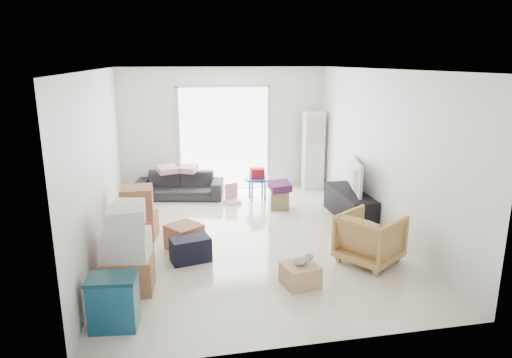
{
  "coord_description": "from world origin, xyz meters",
  "views": [
    {
      "loc": [
        -1.25,
        -6.93,
        2.84
      ],
      "look_at": [
        0.16,
        0.2,
        0.94
      ],
      "focal_mm": 32.0,
      "sensor_mm": 36.0,
      "label": 1
    }
  ],
  "objects_px": {
    "ac_tower": "(313,151)",
    "kids_table": "(257,177)",
    "armchair": "(370,236)",
    "ottoman": "(280,200)",
    "tv_console": "(350,205)",
    "wood_crate": "(300,275)",
    "television": "(351,188)",
    "sofa": "(179,181)",
    "storage_bins": "(114,302)"
  },
  "relations": [
    {
      "from": "television",
      "to": "storage_bins",
      "type": "relative_size",
      "value": 1.65
    },
    {
      "from": "sofa",
      "to": "kids_table",
      "type": "relative_size",
      "value": 2.72
    },
    {
      "from": "armchair",
      "to": "ottoman",
      "type": "xyz_separation_m",
      "value": [
        -0.67,
        2.62,
        -0.22
      ]
    },
    {
      "from": "tv_console",
      "to": "sofa",
      "type": "distance_m",
      "value": 3.59
    },
    {
      "from": "sofa",
      "to": "kids_table",
      "type": "xyz_separation_m",
      "value": [
        1.59,
        -0.46,
        0.13
      ]
    },
    {
      "from": "ac_tower",
      "to": "ottoman",
      "type": "bearing_deg",
      "value": -130.05
    },
    {
      "from": "tv_console",
      "to": "storage_bins",
      "type": "height_order",
      "value": "storage_bins"
    },
    {
      "from": "armchair",
      "to": "ottoman",
      "type": "height_order",
      "value": "armchair"
    },
    {
      "from": "ac_tower",
      "to": "ottoman",
      "type": "height_order",
      "value": "ac_tower"
    },
    {
      "from": "ac_tower",
      "to": "television",
      "type": "xyz_separation_m",
      "value": [
        0.05,
        -2.06,
        -0.3
      ]
    },
    {
      "from": "tv_console",
      "to": "kids_table",
      "type": "xyz_separation_m",
      "value": [
        -1.45,
        1.46,
        0.23
      ]
    },
    {
      "from": "storage_bins",
      "to": "sofa",
      "type": "bearing_deg",
      "value": 79.73
    },
    {
      "from": "ac_tower",
      "to": "television",
      "type": "bearing_deg",
      "value": -88.61
    },
    {
      "from": "tv_console",
      "to": "sofa",
      "type": "relative_size",
      "value": 0.84
    },
    {
      "from": "tv_console",
      "to": "kids_table",
      "type": "relative_size",
      "value": 2.28
    },
    {
      "from": "television",
      "to": "storage_bins",
      "type": "height_order",
      "value": "television"
    },
    {
      "from": "kids_table",
      "to": "storage_bins",
      "type": "bearing_deg",
      "value": -119.57
    },
    {
      "from": "armchair",
      "to": "sofa",
      "type": "bearing_deg",
      "value": 0.16
    },
    {
      "from": "armchair",
      "to": "storage_bins",
      "type": "xyz_separation_m",
      "value": [
        -3.44,
        -1.03,
        -0.1
      ]
    },
    {
      "from": "wood_crate",
      "to": "tv_console",
      "type": "bearing_deg",
      "value": 54.91
    },
    {
      "from": "armchair",
      "to": "wood_crate",
      "type": "xyz_separation_m",
      "value": [
        -1.18,
        -0.49,
        -0.26
      ]
    },
    {
      "from": "ac_tower",
      "to": "television",
      "type": "height_order",
      "value": "ac_tower"
    },
    {
      "from": "sofa",
      "to": "wood_crate",
      "type": "height_order",
      "value": "sofa"
    },
    {
      "from": "ac_tower",
      "to": "wood_crate",
      "type": "relative_size",
      "value": 4.12
    },
    {
      "from": "armchair",
      "to": "storage_bins",
      "type": "distance_m",
      "value": 3.6
    },
    {
      "from": "storage_bins",
      "to": "kids_table",
      "type": "relative_size",
      "value": 0.9
    },
    {
      "from": "sofa",
      "to": "ottoman",
      "type": "xyz_separation_m",
      "value": [
        1.91,
        -1.13,
        -0.18
      ]
    },
    {
      "from": "ac_tower",
      "to": "armchair",
      "type": "bearing_deg",
      "value": -95.93
    },
    {
      "from": "tv_console",
      "to": "television",
      "type": "bearing_deg",
      "value": 0.0
    },
    {
      "from": "kids_table",
      "to": "tv_console",
      "type": "bearing_deg",
      "value": -45.17
    },
    {
      "from": "tv_console",
      "to": "television",
      "type": "xyz_separation_m",
      "value": [
        0.0,
        0.0,
        0.32
      ]
    },
    {
      "from": "ac_tower",
      "to": "kids_table",
      "type": "bearing_deg",
      "value": -156.56
    },
    {
      "from": "tv_console",
      "to": "kids_table",
      "type": "height_order",
      "value": "kids_table"
    },
    {
      "from": "armchair",
      "to": "kids_table",
      "type": "height_order",
      "value": "armchair"
    },
    {
      "from": "tv_console",
      "to": "storage_bins",
      "type": "bearing_deg",
      "value": -143.68
    },
    {
      "from": "television",
      "to": "sofa",
      "type": "distance_m",
      "value": 3.59
    },
    {
      "from": "ottoman",
      "to": "kids_table",
      "type": "distance_m",
      "value": 0.81
    },
    {
      "from": "armchair",
      "to": "storage_bins",
      "type": "bearing_deg",
      "value": 72.26
    },
    {
      "from": "kids_table",
      "to": "television",
      "type": "bearing_deg",
      "value": -45.17
    },
    {
      "from": "tv_console",
      "to": "wood_crate",
      "type": "height_order",
      "value": "tv_console"
    },
    {
      "from": "sofa",
      "to": "television",
      "type": "bearing_deg",
      "value": -20.65
    },
    {
      "from": "television",
      "to": "sofa",
      "type": "bearing_deg",
      "value": 72.48
    },
    {
      "from": "television",
      "to": "ottoman",
      "type": "xyz_separation_m",
      "value": [
        -1.13,
        0.78,
        -0.4
      ]
    },
    {
      "from": "ac_tower",
      "to": "kids_table",
      "type": "distance_m",
      "value": 1.57
    },
    {
      "from": "tv_console",
      "to": "kids_table",
      "type": "distance_m",
      "value": 2.07
    },
    {
      "from": "ottoman",
      "to": "ac_tower",
      "type": "bearing_deg",
      "value": 49.95
    },
    {
      "from": "tv_console",
      "to": "television",
      "type": "height_order",
      "value": "television"
    },
    {
      "from": "television",
      "to": "sofa",
      "type": "xyz_separation_m",
      "value": [
        -3.03,
        1.91,
        -0.22
      ]
    },
    {
      "from": "armchair",
      "to": "storage_bins",
      "type": "relative_size",
      "value": 1.33
    },
    {
      "from": "storage_bins",
      "to": "kids_table",
      "type": "xyz_separation_m",
      "value": [
        2.45,
        4.32,
        0.18
      ]
    }
  ]
}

